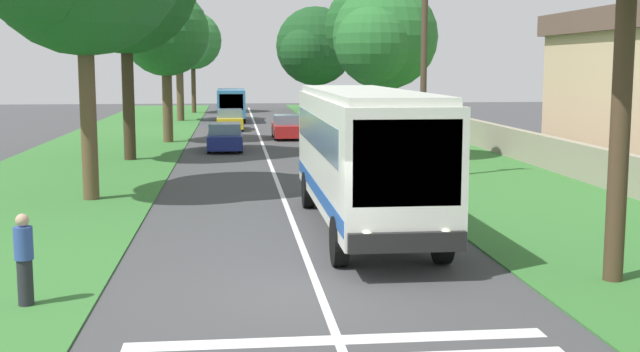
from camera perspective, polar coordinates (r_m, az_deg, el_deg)
The scene contains 18 objects.
ground at distance 15.44m, azimuth 0.12°, elevation -8.60°, with size 160.00×160.00×0.00m, color #424244.
grass_verge_left at distance 30.75m, azimuth -18.45°, elevation -0.71°, with size 120.00×8.00×0.04m, color #387533.
grass_verge_right at distance 31.61m, azimuth 12.01°, elevation -0.26°, with size 120.00×8.00×0.04m, color #387533.
centre_line at distance 30.09m, azimuth -3.01°, elevation -0.53°, with size 110.00×0.16×0.01m, color silver.
coach_bus at distance 21.45m, azimuth 3.06°, elevation 1.86°, with size 11.16×2.62×3.73m.
trailing_car_0 at distance 42.02m, azimuth -6.73°, elevation 2.71°, with size 4.30×1.78×1.43m.
trailing_car_1 at distance 48.72m, azimuth -2.30°, elevation 3.45°, with size 4.30×1.78×1.43m.
trailing_car_2 at distance 55.54m, azimuth -6.38°, elevation 3.94°, with size 4.30×1.78×1.43m.
trailing_minibus_0 at distance 63.45m, azimuth -6.29°, elevation 5.22°, with size 6.00×2.14×2.53m.
roadside_tree_left_0 at distance 46.88m, azimuth -10.95°, elevation 9.74°, with size 5.70×4.89×8.61m.
roadside_tree_left_1 at distance 65.01m, azimuth -10.03°, elevation 9.36°, with size 5.80×4.83×8.79m.
roadside_tree_left_2 at distance 75.82m, azimuth -9.12°, elevation 9.31°, with size 6.72×5.32×9.26m.
roadside_tree_right_0 at distance 37.15m, azimuth 4.37°, elevation 9.53°, with size 6.03×4.83×8.02m.
roadside_tree_right_1 at distance 78.96m, azimuth -0.48°, elevation 9.02°, with size 9.12×7.59×9.99m.
roadside_tree_right_2 at distance 47.24m, azimuth 3.41°, elevation 10.33°, with size 5.79×5.18×9.13m.
utility_pole at distance 31.01m, azimuth 7.34°, elevation 7.31°, with size 0.24×1.40×7.89m.
roadside_wall at distance 37.33m, azimuth 14.62°, elevation 1.97°, with size 70.00×0.40×1.38m, color #9E937F.
pedestrian at distance 15.58m, azimuth -20.19°, elevation -5.50°, with size 0.34×0.34×1.69m.
Camera 1 is at (-14.72, 1.62, 4.36)m, focal length 45.25 mm.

